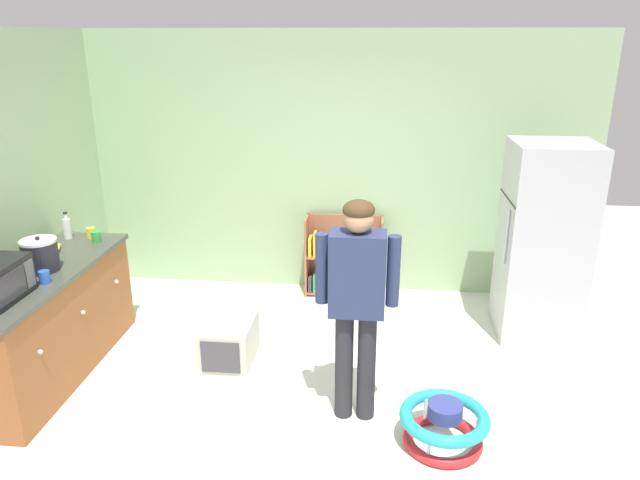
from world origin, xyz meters
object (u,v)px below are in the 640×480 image
object	(u,v)px
crock_pot	(40,255)
clear_bottle	(67,228)
bookshelf	(339,260)
green_cup	(96,237)
kitchen_counter	(47,323)
pet_carrier	(229,341)
baby_walker	(444,425)
yellow_cup	(91,233)
standing_person	(357,293)
refrigerator	(544,242)
banana_bunch	(56,247)
blue_cup	(44,277)

from	to	relation	value
crock_pot	clear_bottle	size ratio (longest dim) A/B	1.14
bookshelf	green_cup	size ratio (longest dim) A/B	8.95
kitchen_counter	pet_carrier	size ratio (longest dim) A/B	3.41
baby_walker	yellow_cup	bearing A→B (deg)	155.63
bookshelf	yellow_cup	bearing A→B (deg)	-154.62
standing_person	baby_walker	world-z (taller)	standing_person
bookshelf	clear_bottle	bearing A→B (deg)	-155.93
standing_person	yellow_cup	xyz separation A→B (m)	(-2.45, 1.12, -0.04)
refrigerator	green_cup	xyz separation A→B (m)	(-3.96, -0.44, 0.06)
pet_carrier	kitchen_counter	bearing A→B (deg)	-166.34
refrigerator	banana_bunch	bearing A→B (deg)	-170.78
banana_bunch	green_cup	xyz separation A→B (m)	(0.25, 0.24, 0.02)
clear_bottle	pet_carrier	bearing A→B (deg)	-15.48
refrigerator	clear_bottle	distance (m)	4.27
bookshelf	kitchen_counter	bearing A→B (deg)	-140.46
green_cup	yellow_cup	bearing A→B (deg)	134.47
crock_pot	blue_cup	distance (m)	0.29
refrigerator	banana_bunch	distance (m)	4.26
pet_carrier	banana_bunch	xyz separation A→B (m)	(-1.50, 0.12, 0.75)
bookshelf	crock_pot	world-z (taller)	crock_pot
standing_person	pet_carrier	distance (m)	1.52
green_cup	clear_bottle	bearing A→B (deg)	167.52
bookshelf	crock_pot	xyz separation A→B (m)	(-2.19, -1.81, 0.65)
clear_bottle	green_cup	size ratio (longest dim) A/B	2.59
standing_person	banana_bunch	world-z (taller)	standing_person
blue_cup	green_cup	bearing A→B (deg)	92.59
blue_cup	baby_walker	bearing A→B (deg)	-7.40
clear_bottle	baby_walker	bearing A→B (deg)	-22.57
refrigerator	standing_person	distance (m)	2.18
standing_person	banana_bunch	xyz separation A→B (m)	(-2.60, 0.79, -0.05)
baby_walker	banana_bunch	distance (m)	3.47
yellow_cup	blue_cup	xyz separation A→B (m)	(0.14, -1.01, 0.00)
refrigerator	standing_person	bearing A→B (deg)	-137.46
green_cup	pet_carrier	bearing A→B (deg)	-16.18
pet_carrier	clear_bottle	world-z (taller)	clear_bottle
crock_pot	blue_cup	size ratio (longest dim) A/B	2.95
baby_walker	banana_bunch	world-z (taller)	banana_bunch
standing_person	kitchen_counter	bearing A→B (deg)	172.52
kitchen_counter	banana_bunch	bearing A→B (deg)	103.68
clear_bottle	yellow_cup	world-z (taller)	clear_bottle
refrigerator	baby_walker	xyz separation A→B (m)	(-0.99, -1.73, -0.73)
bookshelf	yellow_cup	size ratio (longest dim) A/B	8.95
baby_walker	pet_carrier	xyz separation A→B (m)	(-1.72, 0.93, 0.02)
banana_bunch	yellow_cup	xyz separation A→B (m)	(0.15, 0.34, 0.02)
bookshelf	baby_walker	bearing A→B (deg)	-69.80
baby_walker	blue_cup	world-z (taller)	blue_cup
banana_bunch	clear_bottle	world-z (taller)	clear_bottle
kitchen_counter	yellow_cup	bearing A→B (deg)	87.04
bookshelf	banana_bunch	xyz separation A→B (m)	(-2.33, -1.37, 0.55)
pet_carrier	clear_bottle	bearing A→B (deg)	164.52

